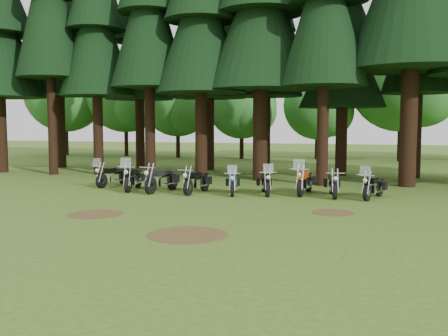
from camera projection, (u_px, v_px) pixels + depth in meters
The scene contains 25 objects.
ground at pixel (201, 209), 17.47m from camera, with size 120.00×120.00×0.00m, color #3C5F1B.
pine_front_2 at pixel (95, 7), 28.74m from camera, with size 4.32×4.32×16.22m.
pine_back_0 at pixel (57, 14), 33.34m from camera, with size 5.00×5.00×17.21m.
pine_back_1 at pixel (138, 22), 32.92m from camera, with size 4.52×4.52×16.22m.
pine_back_2 at pixel (209, 17), 31.61m from camera, with size 4.85×4.85×16.30m.
pine_back_3 at pixel (266, 8), 29.09m from camera, with size 4.35×4.35×16.20m.
pine_back_4 at pixel (344, 31), 28.28m from camera, with size 4.94×4.94×13.78m.
decid_0 at pixel (67, 93), 47.29m from camera, with size 8.00×7.78×10.00m.
decid_1 at pixel (128, 93), 46.06m from camera, with size 7.91×7.69×9.88m.
decid_2 at pixel (180, 101), 43.64m from camera, with size 6.72×6.53×8.40m.
decid_3 at pixel (244, 106), 42.42m from camera, with size 6.12×5.95×7.65m.
decid_4 at pixel (321, 107), 41.81m from camera, with size 5.93×5.76×7.41m.
decid_5 at pixel (407, 82), 39.18m from camera, with size 8.45×8.21×10.56m.
dirt_patch_0 at pixel (95, 214), 16.40m from camera, with size 1.80×1.80×0.01m, color #4C3D1E.
dirt_patch_1 at pixel (333, 213), 16.69m from camera, with size 1.40×1.40×0.01m, color #4C3D1E.
dirt_patch_2 at pixel (188, 235), 13.36m from camera, with size 2.20×2.20×0.01m, color #4C3D1E.
motorcycle_0 at pixel (113, 177), 23.74m from camera, with size 0.82×2.23×1.41m.
motorcycle_1 at pixel (133, 179), 22.39m from camera, with size 0.77×2.44×1.54m.
motorcycle_2 at pixel (162, 180), 21.86m from camera, with size 0.59×2.42×0.99m.
motorcycle_3 at pixel (197, 182), 21.41m from camera, with size 0.44×2.26×0.92m.
motorcycle_4 at pixel (233, 184), 21.06m from camera, with size 0.77×2.09×1.32m.
motorcycle_5 at pixel (265, 183), 21.07m from camera, with size 0.92×2.16×1.38m.
motorcycle_6 at pixel (305, 182), 21.06m from camera, with size 0.55×2.49×1.56m.
motorcycle_7 at pixel (333, 185), 20.38m from camera, with size 0.49×2.23×0.91m.
motorcycle_8 at pixel (373, 187), 19.81m from camera, with size 0.96×2.16×1.38m.
Camera 1 is at (5.63, -16.35, 2.96)m, focal length 40.00 mm.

